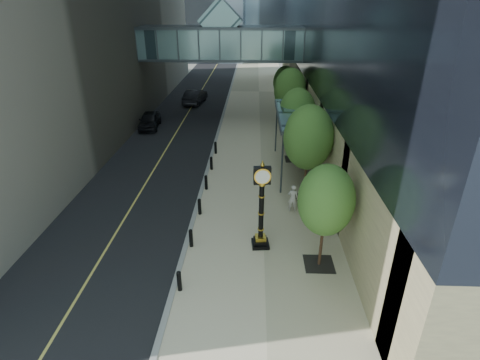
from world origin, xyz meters
name	(u,v)px	position (x,y,z in m)	size (l,w,h in m)	color
ground	(241,310)	(0.00, 0.00, 0.00)	(320.00, 320.00, 0.00)	gray
road	(201,91)	(-7.00, 40.00, 0.01)	(8.00, 180.00, 0.02)	black
sidewalk	(259,92)	(1.00, 40.00, 0.03)	(8.00, 180.00, 0.06)	beige
curb	(230,91)	(-3.00, 40.00, 0.04)	(0.25, 180.00, 0.07)	gray
skywalk	(221,41)	(-3.00, 28.00, 7.71)	(17.00, 4.20, 5.80)	slate
entrance_canopy	(299,115)	(3.48, 14.00, 4.19)	(3.00, 8.00, 4.38)	#383F44
bollard_row	(203,194)	(-2.70, 9.00, 0.51)	(0.20, 16.20, 0.90)	black
street_trees	(297,112)	(3.60, 15.94, 3.88)	(2.94, 28.50, 6.05)	black
street_clock	(261,212)	(0.82, 4.40, 2.05)	(0.94, 0.94, 4.59)	black
pedestrian	(293,198)	(2.75, 7.96, 0.92)	(0.63, 0.41, 1.71)	#BCB5AD
car_near	(150,120)	(-9.85, 23.69, 0.78)	(1.79, 4.45, 1.52)	black
car_far	(195,96)	(-6.77, 33.38, 0.87)	(1.80, 5.16, 1.70)	black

